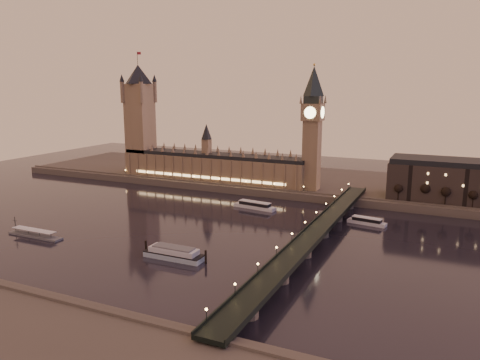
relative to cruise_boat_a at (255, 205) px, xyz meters
The scene contains 14 objects.
ground 69.38m from the cruise_boat_a, 112.74° to the right, with size 700.00×700.00×0.00m, color black.
far_embankment 101.10m from the cruise_boat_a, 88.19° to the left, with size 560.00×130.00×6.00m, color #423D35.
palace_of_westminster 90.04m from the cruise_boat_a, 139.56° to the left, with size 180.00×26.62×52.00m.
victoria_tower 169.78m from the cruise_boat_a, 158.76° to the left, with size 31.68×31.68×118.00m.
big_ben 88.22m from the cruise_boat_a, 64.52° to the left, with size 17.68×17.68×104.00m.
westminster_bridge 91.10m from the cruise_boat_a, 44.62° to the right, with size 13.20×260.00×15.30m.
bare_tree_0 111.00m from the cruise_boat_a, 24.14° to the left, with size 6.59×6.59×13.40m.
bare_tree_1 126.05m from the cruise_boat_a, 21.07° to the left, with size 6.59×6.59×13.40m.
bare_tree_2 141.40m from the cruise_boat_a, 18.67° to the left, with size 6.59×6.59×13.40m.
bare_tree_3 156.97m from the cruise_boat_a, 16.74° to the left, with size 6.59×6.59×13.40m.
cruise_boat_a is the anchor object (origin of this frame).
cruise_boat_b 85.65m from the cruise_boat_a, ahead, with size 26.62×10.40×4.79m.
moored_barge 115.80m from the cruise_boat_a, 89.32° to the right, with size 39.62×9.70×7.26m.
pontoon_pier 154.96m from the cruise_boat_a, 129.17° to the right, with size 39.83×6.64×10.62m.
Camera 1 is at (161.94, -255.58, 92.66)m, focal length 35.00 mm.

